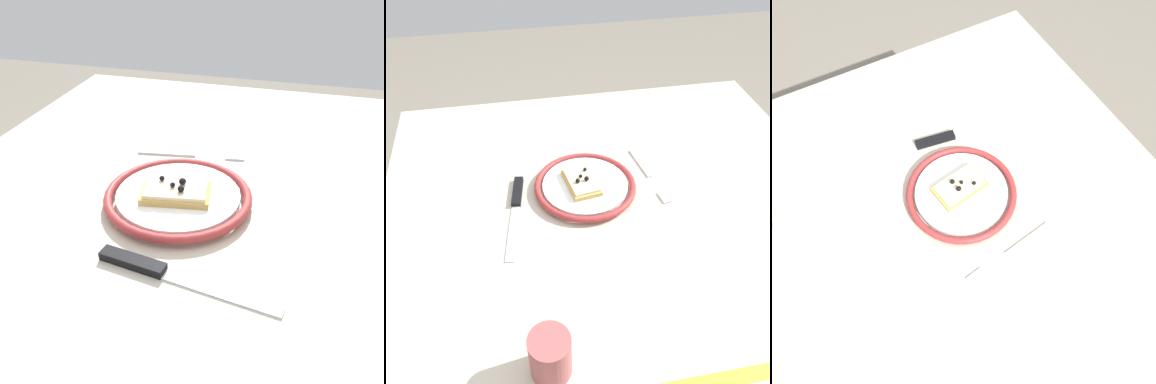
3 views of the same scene
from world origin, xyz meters
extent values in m
cube|color=#BCB29E|center=(0.00, 0.00, 0.76)|extent=(1.02, 0.92, 0.03)
cylinder|color=#4C4742|center=(-0.45, -0.40, 0.37)|extent=(0.05, 0.05, 0.74)
cylinder|color=#4C4742|center=(-0.45, 0.40, 0.37)|extent=(0.05, 0.05, 0.74)
cylinder|color=white|center=(0.06, -0.04, 0.78)|extent=(0.19, 0.19, 0.02)
torus|color=maroon|center=(0.06, -0.04, 0.79)|extent=(0.23, 0.23, 0.01)
cube|color=tan|center=(0.07, -0.04, 0.80)|extent=(0.08, 0.11, 0.01)
cube|color=beige|center=(0.07, -0.04, 0.80)|extent=(0.07, 0.10, 0.01)
sphere|color=black|center=(0.07, -0.05, 0.81)|extent=(0.01, 0.01, 0.01)
sphere|color=black|center=(0.05, -0.07, 0.81)|extent=(0.01, 0.01, 0.01)
sphere|color=black|center=(0.06, -0.04, 0.81)|extent=(0.01, 0.01, 0.01)
sphere|color=black|center=(0.08, -0.03, 0.81)|extent=(0.01, 0.01, 0.01)
cube|color=silver|center=(0.23, 0.06, 0.77)|extent=(0.04, 0.15, 0.00)
cube|color=black|center=(0.21, -0.06, 0.78)|extent=(0.03, 0.09, 0.01)
cube|color=silver|center=(-0.09, -0.11, 0.77)|extent=(0.03, 0.11, 0.00)
cube|color=silver|center=(-0.11, 0.02, 0.77)|extent=(0.03, 0.04, 0.00)
camera|label=1|loc=(0.58, 0.12, 1.14)|focal=39.61mm
camera|label=2|loc=(0.20, 0.65, 1.42)|focal=39.41mm
camera|label=3|loc=(-0.30, 0.15, 1.51)|focal=37.64mm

